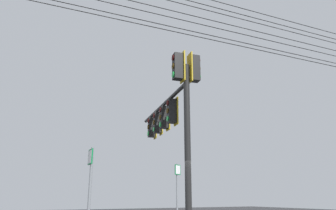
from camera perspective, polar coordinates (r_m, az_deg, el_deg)
The scene contains 4 objects.
signal_mast_assembly at distance 11.85m, azimuth 0.61°, elevation -1.63°, with size 1.59×5.95×6.12m.
route_sign_primary at distance 13.51m, azimuth 1.67°, elevation -15.00°, with size 0.33×0.15×2.78m.
route_sign_secondary at distance 8.20m, azimuth -13.89°, elevation -14.29°, with size 0.10×0.39×2.64m.
overhead_wire_span at distance 11.23m, azimuth -3.56°, elevation 17.54°, with size 30.47×2.24×1.70m.
Camera 1 is at (5.09, 9.43, 1.45)m, focal length 34.04 mm.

